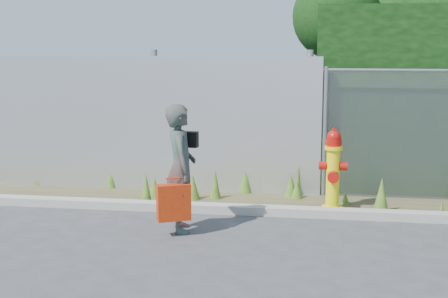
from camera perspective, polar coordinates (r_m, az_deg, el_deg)
ground at (r=7.24m, az=0.70°, el=-9.77°), size 80.00×80.00×0.00m
curb at (r=8.93m, az=2.30°, el=-5.57°), size 16.00×0.22×0.12m
weed_strip at (r=9.65m, az=0.07°, el=-3.95°), size 16.00×1.34×0.54m
corrugated_fence at (r=10.70m, az=-14.47°, el=2.39°), size 8.50×0.21×2.30m
fire_hydrant at (r=9.10m, az=9.93°, el=-2.01°), size 0.41×0.36×1.21m
woman at (r=7.99m, az=-4.00°, el=-1.78°), size 0.56×0.69×1.65m
red_tote_bag at (r=7.85m, az=-4.63°, el=-4.88°), size 0.42×0.15×0.55m
black_shoulder_bag at (r=8.03m, az=-3.35°, el=0.89°), size 0.27×0.11×0.20m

